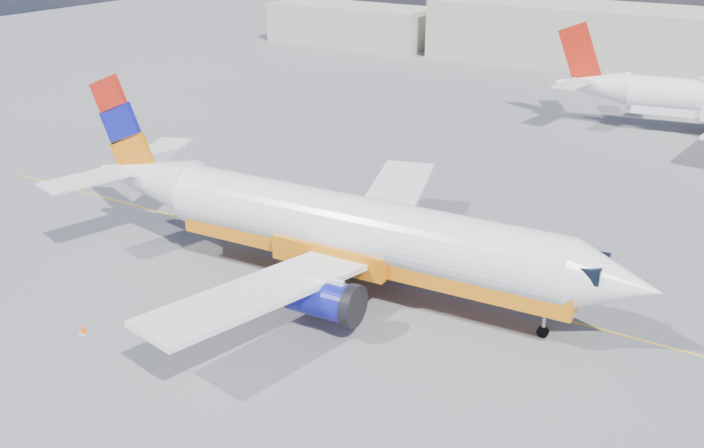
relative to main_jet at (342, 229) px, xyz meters
The scene contains 6 objects.
ground 3.92m from the main_jet, ahead, with size 240.00×240.00×0.00m, color #5A5A5E.
taxi_line 4.95m from the main_jet, 67.98° to the left, with size 70.00×0.15×0.01m, color yellow.
terminal_main 75.28m from the main_jet, 85.26° to the left, with size 70.00×14.00×8.00m, color #ABA493.
terminal_annex 84.29m from the main_jet, 121.29° to the left, with size 26.00×10.00×6.00m, color #ABA493.
main_jet is the anchor object (origin of this frame).
traffic_cone 15.18m from the main_jet, 126.38° to the right, with size 0.41×0.41×0.57m.
Camera 1 is at (21.25, -35.31, 21.47)m, focal length 40.00 mm.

